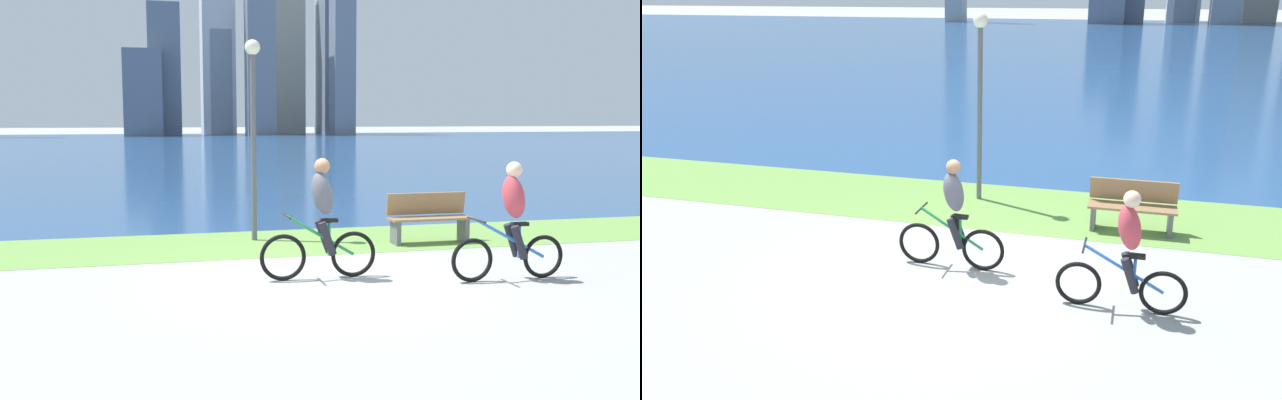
# 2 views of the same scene
# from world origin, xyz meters

# --- Properties ---
(ground_plane) EXTENTS (300.00, 300.00, 0.00)m
(ground_plane) POSITION_xyz_m (0.00, 0.00, 0.00)
(ground_plane) COLOR #9E9E99
(grass_strip_bayside) EXTENTS (120.00, 2.72, 0.01)m
(grass_strip_bayside) POSITION_xyz_m (0.00, 3.05, 0.00)
(grass_strip_bayside) COLOR #6B9947
(grass_strip_bayside) RESTS_ON ground
(bay_water_surface) EXTENTS (300.00, 84.76, 0.00)m
(bay_water_surface) POSITION_xyz_m (0.00, 46.79, 0.00)
(bay_water_surface) COLOR navy
(bay_water_surface) RESTS_ON ground
(cyclist_lead) EXTENTS (1.67, 0.52, 1.69)m
(cyclist_lead) POSITION_xyz_m (-0.08, 0.08, 0.84)
(cyclist_lead) COLOR black
(cyclist_lead) RESTS_ON ground
(cyclist_trailing) EXTENTS (1.70, 0.52, 1.65)m
(cyclist_trailing) POSITION_xyz_m (2.46, -0.63, 0.83)
(cyclist_trailing) COLOR black
(cyclist_trailing) RESTS_ON ground
(bench_near_path) EXTENTS (1.50, 0.47, 0.90)m
(bench_near_path) POSITION_xyz_m (2.50, 2.39, 0.45)
(bench_near_path) COLOR olive
(bench_near_path) RESTS_ON ground
(lamppost_tall) EXTENTS (0.28, 0.28, 3.63)m
(lamppost_tall) POSITION_xyz_m (-0.52, 3.40, 2.40)
(lamppost_tall) COLOR #595960
(lamppost_tall) RESTS_ON ground
(city_skyline_far_shore) EXTENTS (48.06, 11.11, 24.33)m
(city_skyline_far_shore) POSITION_xyz_m (10.88, 81.49, 9.76)
(city_skyline_far_shore) COLOR #8C939E
(city_skyline_far_shore) RESTS_ON ground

